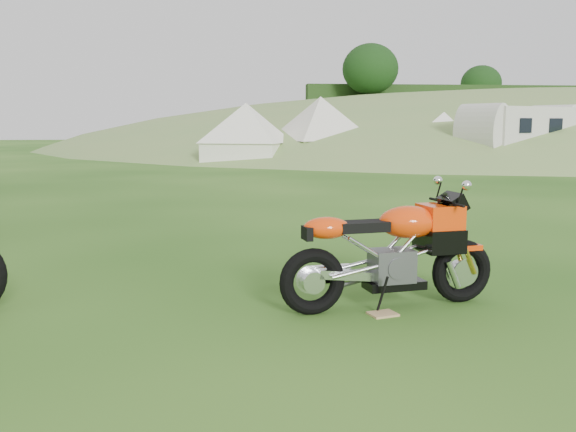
{
  "coord_description": "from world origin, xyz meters",
  "views": [
    {
      "loc": [
        -0.41,
        -4.89,
        1.64
      ],
      "look_at": [
        0.19,
        0.4,
        0.87
      ],
      "focal_mm": 40.0,
      "sensor_mm": 36.0,
      "label": 1
    }
  ],
  "objects_px": {
    "tent_left": "(246,133)",
    "tent_mid": "(320,130)",
    "plywood_board": "(383,314)",
    "sport_motorcycle": "(390,244)",
    "tent_right": "(443,135)",
    "caravan": "(518,137)"
  },
  "relations": [
    {
      "from": "tent_left",
      "to": "tent_mid",
      "type": "relative_size",
      "value": 0.93
    },
    {
      "from": "tent_mid",
      "to": "plywood_board",
      "type": "bearing_deg",
      "value": -116.97
    },
    {
      "from": "sport_motorcycle",
      "to": "tent_right",
      "type": "relative_size",
      "value": 0.73
    },
    {
      "from": "tent_right",
      "to": "sport_motorcycle",
      "type": "bearing_deg",
      "value": -89.3
    },
    {
      "from": "tent_mid",
      "to": "caravan",
      "type": "xyz_separation_m",
      "value": [
        6.83,
        -3.63,
        -0.21
      ]
    },
    {
      "from": "tent_right",
      "to": "caravan",
      "type": "bearing_deg",
      "value": -28.13
    },
    {
      "from": "plywood_board",
      "to": "caravan",
      "type": "distance_m",
      "value": 20.16
    },
    {
      "from": "tent_right",
      "to": "caravan",
      "type": "relative_size",
      "value": 0.54
    },
    {
      "from": "tent_right",
      "to": "caravan",
      "type": "distance_m",
      "value": 3.12
    },
    {
      "from": "plywood_board",
      "to": "tent_left",
      "type": "xyz_separation_m",
      "value": [
        -0.18,
        20.32,
        1.24
      ]
    },
    {
      "from": "plywood_board",
      "to": "tent_right",
      "type": "distance_m",
      "value": 21.48
    },
    {
      "from": "tent_left",
      "to": "tent_mid",
      "type": "bearing_deg",
      "value": 36.16
    },
    {
      "from": "tent_right",
      "to": "tent_mid",
      "type": "bearing_deg",
      "value": -172.53
    },
    {
      "from": "sport_motorcycle",
      "to": "tent_left",
      "type": "relative_size",
      "value": 0.67
    },
    {
      "from": "tent_right",
      "to": "plywood_board",
      "type": "bearing_deg",
      "value": -89.37
    },
    {
      "from": "caravan",
      "to": "sport_motorcycle",
      "type": "bearing_deg",
      "value": -143.94
    },
    {
      "from": "tent_left",
      "to": "caravan",
      "type": "bearing_deg",
      "value": 4.63
    },
    {
      "from": "caravan",
      "to": "tent_mid",
      "type": "bearing_deg",
      "value": 127.16
    },
    {
      "from": "tent_mid",
      "to": "caravan",
      "type": "relative_size",
      "value": 0.64
    },
    {
      "from": "tent_mid",
      "to": "tent_right",
      "type": "xyz_separation_m",
      "value": [
        4.83,
        -1.24,
        -0.2
      ]
    },
    {
      "from": "plywood_board",
      "to": "tent_right",
      "type": "height_order",
      "value": "tent_right"
    },
    {
      "from": "tent_left",
      "to": "tent_right",
      "type": "xyz_separation_m",
      "value": [
        7.94,
        -0.33,
        -0.11
      ]
    }
  ]
}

